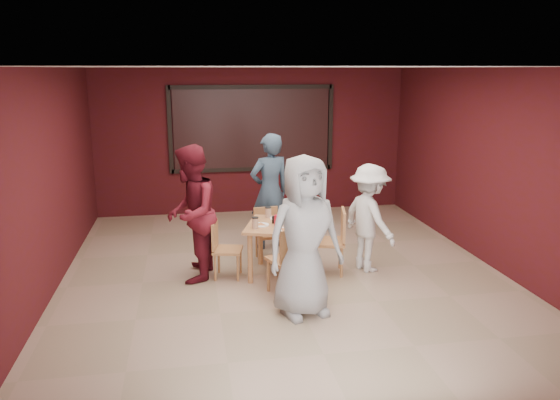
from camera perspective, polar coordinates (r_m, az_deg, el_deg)
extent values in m
plane|color=tan|center=(7.67, 0.40, -7.69)|extent=(7.00, 7.00, 0.00)
cube|color=black|center=(10.62, -2.92, 7.45)|extent=(3.00, 0.02, 1.50)
cube|color=tan|center=(7.42, 0.17, -2.70)|extent=(1.16, 1.16, 0.04)
cylinder|color=tan|center=(7.93, -2.08, -4.36)|extent=(0.07, 0.07, 0.68)
cylinder|color=tan|center=(7.83, 3.22, -4.60)|extent=(0.07, 0.07, 0.68)
cylinder|color=tan|center=(7.24, -3.14, -6.12)|extent=(0.07, 0.07, 0.68)
cylinder|color=tan|center=(7.14, 2.67, -6.42)|extent=(0.07, 0.07, 0.68)
cylinder|color=white|center=(7.14, 0.57, -3.14)|extent=(0.23, 0.23, 0.01)
cone|color=#C28844|center=(7.13, 0.57, -3.03)|extent=(0.21, 0.21, 0.02)
cylinder|color=beige|center=(7.06, 1.72, -2.80)|extent=(0.09, 0.09, 0.14)
cylinder|color=black|center=(7.04, 1.72, -2.20)|extent=(0.09, 0.09, 0.01)
cylinder|color=white|center=(7.68, -0.21, -1.92)|extent=(0.23, 0.23, 0.01)
cone|color=#C28844|center=(7.68, -0.21, -1.81)|extent=(0.21, 0.21, 0.02)
cylinder|color=beige|center=(7.73, -1.24, -1.33)|extent=(0.09, 0.09, 0.14)
cylinder|color=black|center=(7.71, -1.24, -0.78)|extent=(0.09, 0.09, 0.01)
cylinder|color=white|center=(7.37, -2.05, -2.61)|extent=(0.23, 0.23, 0.01)
cone|color=#C28844|center=(7.36, -2.05, -2.50)|extent=(0.21, 0.21, 0.02)
cylinder|color=beige|center=(7.22, -2.61, -2.43)|extent=(0.09, 0.09, 0.14)
cylinder|color=black|center=(7.20, -2.62, -1.85)|extent=(0.09, 0.09, 0.01)
cylinder|color=white|center=(7.46, 2.36, -2.40)|extent=(0.23, 0.23, 0.01)
cone|color=#C28844|center=(7.46, 2.36, -2.29)|extent=(0.21, 0.21, 0.02)
cylinder|color=beige|center=(7.58, 2.82, -1.64)|extent=(0.09, 0.09, 0.14)
cylinder|color=black|center=(7.56, 2.82, -1.09)|extent=(0.09, 0.09, 0.01)
cylinder|color=white|center=(7.38, 0.80, -2.21)|extent=(0.06, 0.06, 0.10)
cylinder|color=white|center=(7.33, 0.42, -2.39)|extent=(0.05, 0.05, 0.08)
cylinder|color=red|center=(7.33, -0.36, -2.14)|extent=(0.07, 0.07, 0.15)
cube|color=black|center=(7.45, -0.43, -2.07)|extent=(0.11, 0.07, 0.10)
cube|color=#B06844|center=(6.88, 0.78, -6.28)|extent=(0.56, 0.56, 0.04)
cylinder|color=#B06844|center=(7.18, 1.27, -7.38)|extent=(0.04, 0.04, 0.43)
cylinder|color=#B06844|center=(7.02, -1.23, -7.89)|extent=(0.04, 0.04, 0.43)
cylinder|color=#B06844|center=(6.91, 2.80, -8.28)|extent=(0.04, 0.04, 0.43)
cylinder|color=#B06844|center=(6.73, 0.24, -8.85)|extent=(0.04, 0.04, 0.43)
cube|color=#B06844|center=(6.63, 1.66, -4.75)|extent=(0.42, 0.18, 0.42)
cube|color=#B06844|center=(8.11, -1.18, -3.66)|extent=(0.42, 0.42, 0.04)
cylinder|color=#B06844|center=(8.00, -1.90, -5.41)|extent=(0.03, 0.03, 0.36)
cylinder|color=#B06844|center=(8.08, 0.15, -5.21)|extent=(0.03, 0.03, 0.36)
cylinder|color=#B06844|center=(8.27, -2.47, -4.77)|extent=(0.03, 0.03, 0.36)
cylinder|color=#B06844|center=(8.35, -0.48, -4.58)|extent=(0.03, 0.03, 0.36)
cube|color=#B06844|center=(8.21, -1.52, -1.92)|extent=(0.37, 0.08, 0.35)
cube|color=#B06844|center=(7.46, -5.48, -5.23)|extent=(0.45, 0.45, 0.04)
cylinder|color=#B06844|center=(7.36, -4.43, -7.13)|extent=(0.03, 0.03, 0.37)
cylinder|color=#B06844|center=(7.65, -4.14, -6.32)|extent=(0.03, 0.03, 0.37)
cylinder|color=#B06844|center=(7.41, -6.79, -7.06)|extent=(0.03, 0.03, 0.37)
cylinder|color=#B06844|center=(7.69, -6.41, -6.26)|extent=(0.03, 0.03, 0.37)
cube|color=#B06844|center=(7.42, -6.82, -3.62)|extent=(0.11, 0.37, 0.36)
cube|color=#B06844|center=(7.59, 5.07, -4.38)|extent=(0.52, 0.52, 0.04)
cylinder|color=#B06844|center=(7.83, 3.68, -5.61)|extent=(0.04, 0.04, 0.43)
cylinder|color=#B06844|center=(7.49, 3.73, -6.50)|extent=(0.04, 0.04, 0.43)
cylinder|color=#B06844|center=(7.84, 6.28, -5.62)|extent=(0.04, 0.04, 0.43)
cylinder|color=#B06844|center=(7.51, 6.45, -6.51)|extent=(0.04, 0.04, 0.43)
cube|color=#B06844|center=(7.53, 6.62, -2.58)|extent=(0.13, 0.44, 0.42)
imported|color=gray|center=(6.18, 2.55, -3.83)|extent=(1.04, 0.81, 1.87)
imported|color=#324659|center=(8.53, -1.06, 0.91)|extent=(0.76, 0.61, 1.82)
imported|color=maroon|center=(7.31, -9.30, -1.41)|extent=(0.85, 1.00, 1.83)
imported|color=silver|center=(7.68, 9.31, -1.88)|extent=(0.86, 1.11, 1.52)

